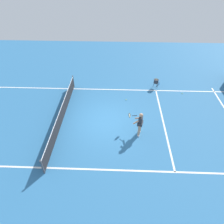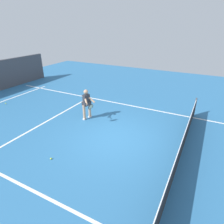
{
  "view_description": "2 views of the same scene",
  "coord_description": "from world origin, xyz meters",
  "px_view_note": "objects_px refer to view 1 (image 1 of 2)",
  "views": [
    {
      "loc": [
        -9.56,
        -0.82,
        8.64
      ],
      "look_at": [
        -0.31,
        -0.46,
        1.0
      ],
      "focal_mm": 32.3,
      "sensor_mm": 36.0,
      "label": 1
    },
    {
      "loc": [
        6.3,
        3.17,
        4.49
      ],
      "look_at": [
        -0.5,
        -0.37,
        0.95
      ],
      "focal_mm": 31.07,
      "sensor_mm": 36.0,
      "label": 2
    }
  ],
  "objects_px": {
    "tennis_ball_far": "(182,93)",
    "tennis_player": "(140,123)",
    "water_bottle": "(159,83)",
    "tennis_ball_near": "(126,100)",
    "ball_hopper": "(156,81)"
  },
  "relations": [
    {
      "from": "tennis_player",
      "to": "tennis_ball_far",
      "type": "relative_size",
      "value": 23.48
    },
    {
      "from": "water_bottle",
      "to": "tennis_player",
      "type": "bearing_deg",
      "value": 160.36
    },
    {
      "from": "tennis_ball_near",
      "to": "water_bottle",
      "type": "xyz_separation_m",
      "value": [
        2.22,
        -2.68,
        0.09
      ]
    },
    {
      "from": "water_bottle",
      "to": "tennis_ball_near",
      "type": "bearing_deg",
      "value": 129.7
    },
    {
      "from": "tennis_ball_near",
      "to": "tennis_ball_far",
      "type": "bearing_deg",
      "value": -77.07
    },
    {
      "from": "water_bottle",
      "to": "tennis_ball_far",
      "type": "bearing_deg",
      "value": -128.12
    },
    {
      "from": "ball_hopper",
      "to": "water_bottle",
      "type": "relative_size",
      "value": 3.1
    },
    {
      "from": "tennis_ball_near",
      "to": "water_bottle",
      "type": "relative_size",
      "value": 0.28
    },
    {
      "from": "tennis_player",
      "to": "tennis_ball_near",
      "type": "distance_m",
      "value": 3.52
    },
    {
      "from": "tennis_ball_far",
      "to": "water_bottle",
      "type": "height_order",
      "value": "water_bottle"
    },
    {
      "from": "tennis_player",
      "to": "water_bottle",
      "type": "bearing_deg",
      "value": -19.64
    },
    {
      "from": "tennis_ball_far",
      "to": "water_bottle",
      "type": "distance_m",
      "value": 2.02
    },
    {
      "from": "tennis_ball_far",
      "to": "tennis_player",
      "type": "bearing_deg",
      "value": 140.5
    },
    {
      "from": "tennis_player",
      "to": "tennis_ball_near",
      "type": "relative_size",
      "value": 23.48
    },
    {
      "from": "tennis_player",
      "to": "tennis_ball_far",
      "type": "distance_m",
      "value": 5.68
    }
  ]
}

